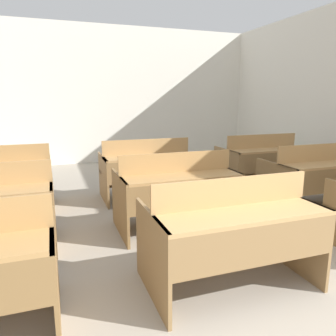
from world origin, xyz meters
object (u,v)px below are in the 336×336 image
(bench_third_right, at_px, (261,160))
(wastepaper_bin, at_px, (282,163))
(bench_third_center, at_px, (147,168))
(bench_front_center, at_px, (232,231))
(bench_second_right, at_px, (317,176))
(bench_second_center, at_px, (177,190))

(bench_third_right, height_order, wastepaper_bin, bench_third_right)
(bench_third_center, relative_size, bench_third_right, 1.00)
(bench_front_center, height_order, bench_second_right, same)
(bench_third_center, height_order, wastepaper_bin, bench_third_center)
(bench_third_right, bearing_deg, bench_second_center, -148.01)
(bench_third_right, bearing_deg, wastepaper_bin, 37.38)
(bench_third_center, bearing_deg, bench_second_right, -32.31)
(bench_front_center, height_order, bench_second_center, same)
(bench_third_center, bearing_deg, bench_second_center, -90.65)
(bench_front_center, relative_size, bench_third_center, 1.00)
(bench_second_center, relative_size, bench_third_center, 1.00)
(bench_front_center, bearing_deg, bench_second_center, 89.45)
(bench_front_center, height_order, bench_third_right, same)
(bench_front_center, distance_m, bench_third_center, 2.51)
(bench_second_center, distance_m, wastepaper_bin, 3.79)
(bench_front_center, bearing_deg, bench_third_right, 50.99)
(bench_second_center, relative_size, wastepaper_bin, 3.74)
(bench_second_center, xyz_separation_m, bench_second_right, (2.02, 0.01, 0.00))
(bench_second_right, bearing_deg, bench_third_right, 90.48)
(bench_second_center, height_order, bench_third_right, same)
(bench_second_right, distance_m, wastepaper_bin, 2.40)
(bench_front_center, xyz_separation_m, bench_second_right, (2.03, 1.25, 0.00))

